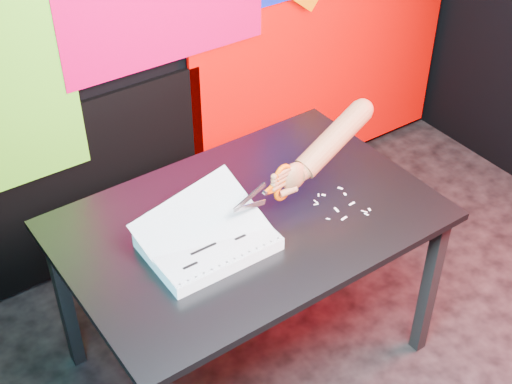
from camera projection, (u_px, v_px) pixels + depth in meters
room at (489, 110)px, 2.00m from camera, size 3.01×3.01×2.71m
backdrop at (228, 41)px, 3.22m from camera, size 2.88×0.05×2.08m
work_table at (248, 234)px, 2.61m from camera, size 1.35×0.91×0.75m
printout_stack at (208, 242)px, 2.42m from camera, size 0.44×0.31×0.22m
scissors at (279, 185)px, 2.48m from camera, size 0.27×0.05×0.15m
hand_forearm at (327, 145)px, 2.57m from camera, size 0.49×0.14×0.22m
paper_clippings at (341, 205)px, 2.62m from camera, size 0.17×0.20×0.00m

